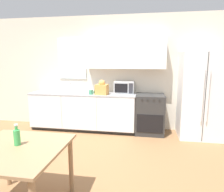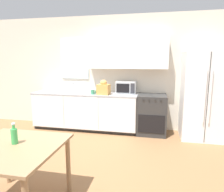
% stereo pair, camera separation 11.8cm
% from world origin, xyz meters
% --- Properties ---
extents(ground_plane, '(12.00, 12.00, 0.00)m').
position_xyz_m(ground_plane, '(0.00, 0.00, 0.00)').
color(ground_plane, olive).
extents(wall_back, '(12.00, 0.38, 2.70)m').
position_xyz_m(wall_back, '(0.07, 1.98, 1.43)').
color(wall_back, beige).
rests_on(wall_back, ground_plane).
extents(kitchen_counter, '(2.51, 0.64, 0.89)m').
position_xyz_m(kitchen_counter, '(-0.49, 1.68, 0.45)').
color(kitchen_counter, '#333333').
rests_on(kitchen_counter, ground_plane).
extents(oven_range, '(0.64, 0.62, 0.89)m').
position_xyz_m(oven_range, '(1.08, 1.68, 0.45)').
color(oven_range, '#2D2D2D').
rests_on(oven_range, ground_plane).
extents(refrigerator, '(0.86, 0.74, 1.84)m').
position_xyz_m(refrigerator, '(2.13, 1.64, 0.92)').
color(refrigerator, white).
rests_on(refrigerator, ground_plane).
extents(kitchen_sink, '(0.61, 0.43, 0.22)m').
position_xyz_m(kitchen_sink, '(-0.84, 1.68, 0.91)').
color(kitchen_sink, '#B7BABC').
rests_on(kitchen_sink, kitchen_counter).
extents(microwave, '(0.46, 0.31, 0.28)m').
position_xyz_m(microwave, '(0.48, 1.80, 1.03)').
color(microwave, '#B7BABC').
rests_on(microwave, kitchen_counter).
extents(coffee_mug, '(0.13, 0.09, 0.10)m').
position_xyz_m(coffee_mug, '(-0.24, 1.53, 0.94)').
color(coffee_mug, '#3F8C66').
rests_on(coffee_mug, kitchen_counter).
extents(grocery_bag_0, '(0.29, 0.25, 0.34)m').
position_xyz_m(grocery_bag_0, '(-0.00, 1.55, 1.03)').
color(grocery_bag_0, '#DB994C').
rests_on(grocery_bag_0, kitchen_counter).
extents(dining_table, '(1.00, 0.97, 0.75)m').
position_xyz_m(dining_table, '(-0.36, -1.05, 0.65)').
color(dining_table, '#997551').
rests_on(dining_table, ground_plane).
extents(drink_bottle, '(0.07, 0.07, 0.23)m').
position_xyz_m(drink_bottle, '(-0.37, -0.99, 0.84)').
color(drink_bottle, '#3FB259').
rests_on(drink_bottle, dining_table).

